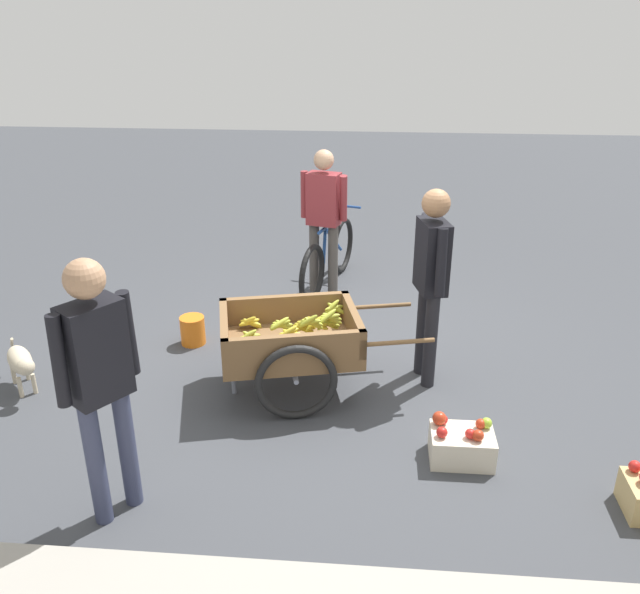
{
  "coord_description": "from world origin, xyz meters",
  "views": [
    {
      "loc": [
        -0.26,
        5.09,
        2.95
      ],
      "look_at": [
        0.15,
        0.15,
        0.75
      ],
      "focal_mm": 37.13,
      "sensor_mm": 36.0,
      "label": 1
    }
  ],
  "objects_px": {
    "fruit_cart": "(291,342)",
    "bystander_person": "(98,369)",
    "dog": "(21,362)",
    "mixed_fruit_crate": "(461,444)",
    "bicycle": "(328,257)",
    "plastic_bucket": "(193,330)",
    "cyclist_person": "(324,210)",
    "vendor_person": "(431,270)"
  },
  "relations": [
    {
      "from": "bicycle",
      "to": "dog",
      "type": "xyz_separation_m",
      "value": [
        2.35,
        2.43,
        -0.08
      ]
    },
    {
      "from": "bystander_person",
      "to": "fruit_cart",
      "type": "bearing_deg",
      "value": -120.62
    },
    {
      "from": "bystander_person",
      "to": "mixed_fruit_crate",
      "type": "bearing_deg",
      "value": -162.23
    },
    {
      "from": "vendor_person",
      "to": "cyclist_person",
      "type": "relative_size",
      "value": 1.05
    },
    {
      "from": "vendor_person",
      "to": "bystander_person",
      "type": "distance_m",
      "value": 2.71
    },
    {
      "from": "cyclist_person",
      "to": "bystander_person",
      "type": "bearing_deg",
      "value": 74.34
    },
    {
      "from": "dog",
      "to": "bystander_person",
      "type": "xyz_separation_m",
      "value": [
        -1.3,
        1.33,
        0.76
      ]
    },
    {
      "from": "fruit_cart",
      "to": "bystander_person",
      "type": "relative_size",
      "value": 1.04
    },
    {
      "from": "dog",
      "to": "cyclist_person",
      "type": "bearing_deg",
      "value": -135.3
    },
    {
      "from": "cyclist_person",
      "to": "bystander_person",
      "type": "relative_size",
      "value": 0.93
    },
    {
      "from": "vendor_person",
      "to": "dog",
      "type": "height_order",
      "value": "vendor_person"
    },
    {
      "from": "mixed_fruit_crate",
      "to": "plastic_bucket",
      "type": "bearing_deg",
      "value": -33.81
    },
    {
      "from": "dog",
      "to": "vendor_person",
      "type": "bearing_deg",
      "value": -171.87
    },
    {
      "from": "dog",
      "to": "bystander_person",
      "type": "distance_m",
      "value": 2.01
    },
    {
      "from": "fruit_cart",
      "to": "dog",
      "type": "xyz_separation_m",
      "value": [
        2.21,
        0.21,
        -0.17
      ]
    },
    {
      "from": "fruit_cart",
      "to": "mixed_fruit_crate",
      "type": "height_order",
      "value": "fruit_cart"
    },
    {
      "from": "plastic_bucket",
      "to": "mixed_fruit_crate",
      "type": "relative_size",
      "value": 0.61
    },
    {
      "from": "mixed_fruit_crate",
      "to": "bystander_person",
      "type": "height_order",
      "value": "bystander_person"
    },
    {
      "from": "bicycle",
      "to": "plastic_bucket",
      "type": "bearing_deg",
      "value": 51.75
    },
    {
      "from": "cyclist_person",
      "to": "plastic_bucket",
      "type": "bearing_deg",
      "value": 49.85
    },
    {
      "from": "plastic_bucket",
      "to": "vendor_person",
      "type": "bearing_deg",
      "value": 167.67
    },
    {
      "from": "vendor_person",
      "to": "mixed_fruit_crate",
      "type": "distance_m",
      "value": 1.42
    },
    {
      "from": "fruit_cart",
      "to": "dog",
      "type": "height_order",
      "value": "fruit_cart"
    },
    {
      "from": "fruit_cart",
      "to": "bystander_person",
      "type": "distance_m",
      "value": 1.89
    },
    {
      "from": "vendor_person",
      "to": "bicycle",
      "type": "distance_m",
      "value": 2.28
    },
    {
      "from": "cyclist_person",
      "to": "fruit_cart",
      "type": "bearing_deg",
      "value": 87.21
    },
    {
      "from": "dog",
      "to": "fruit_cart",
      "type": "bearing_deg",
      "value": -174.54
    },
    {
      "from": "vendor_person",
      "to": "bicycle",
      "type": "bearing_deg",
      "value": -63.71
    },
    {
      "from": "bicycle",
      "to": "plastic_bucket",
      "type": "xyz_separation_m",
      "value": [
        1.17,
        1.49,
        -0.22
      ]
    },
    {
      "from": "fruit_cart",
      "to": "mixed_fruit_crate",
      "type": "bearing_deg",
      "value": 147.4
    },
    {
      "from": "fruit_cart",
      "to": "bicycle",
      "type": "distance_m",
      "value": 2.23
    },
    {
      "from": "bicycle",
      "to": "fruit_cart",
      "type": "bearing_deg",
      "value": 86.34
    },
    {
      "from": "mixed_fruit_crate",
      "to": "vendor_person",
      "type": "bearing_deg",
      "value": -80.02
    },
    {
      "from": "fruit_cart",
      "to": "bystander_person",
      "type": "height_order",
      "value": "bystander_person"
    },
    {
      "from": "cyclist_person",
      "to": "bicycle",
      "type": "bearing_deg",
      "value": -105.73
    },
    {
      "from": "plastic_bucket",
      "to": "bystander_person",
      "type": "height_order",
      "value": "bystander_person"
    },
    {
      "from": "plastic_bucket",
      "to": "mixed_fruit_crate",
      "type": "xyz_separation_m",
      "value": [
        -2.33,
        1.56,
        -0.01
      ]
    },
    {
      "from": "dog",
      "to": "bystander_person",
      "type": "relative_size",
      "value": 0.32
    },
    {
      "from": "fruit_cart",
      "to": "cyclist_person",
      "type": "relative_size",
      "value": 1.12
    },
    {
      "from": "plastic_bucket",
      "to": "bystander_person",
      "type": "xyz_separation_m",
      "value": [
        -0.12,
        2.27,
        0.9
      ]
    },
    {
      "from": "bystander_person",
      "to": "cyclist_person",
      "type": "bearing_deg",
      "value": -105.66
    },
    {
      "from": "vendor_person",
      "to": "plastic_bucket",
      "type": "xyz_separation_m",
      "value": [
        2.14,
        -0.47,
        -0.87
      ]
    }
  ]
}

